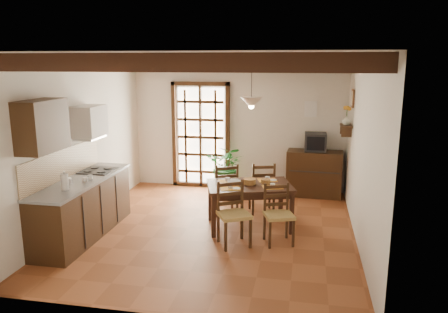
% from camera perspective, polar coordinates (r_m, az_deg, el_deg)
% --- Properties ---
extents(ground_plane, '(5.00, 5.00, 0.00)m').
position_cam_1_polar(ground_plane, '(7.24, -1.39, -9.56)').
color(ground_plane, brown).
extents(room_shell, '(4.52, 5.02, 2.81)m').
position_cam_1_polar(room_shell, '(6.78, -1.47, 4.83)').
color(room_shell, silver).
rests_on(room_shell, ground_plane).
extents(ceiling_beams, '(4.50, 4.34, 0.20)m').
position_cam_1_polar(ceiling_beams, '(6.72, -1.51, 12.24)').
color(ceiling_beams, black).
rests_on(ceiling_beams, room_shell).
extents(french_door, '(1.26, 0.11, 2.32)m').
position_cam_1_polar(french_door, '(9.41, -3.05, 3.00)').
color(french_door, white).
rests_on(french_door, ground_plane).
extents(kitchen_counter, '(0.64, 2.25, 1.38)m').
position_cam_1_polar(kitchen_counter, '(7.21, -17.92, -6.28)').
color(kitchen_counter, '#321E0F').
rests_on(kitchen_counter, ground_plane).
extents(upper_cabinet, '(0.35, 0.80, 0.70)m').
position_cam_1_polar(upper_cabinet, '(6.38, -22.68, 3.71)').
color(upper_cabinet, '#321E0F').
rests_on(upper_cabinet, room_shell).
extents(range_hood, '(0.38, 0.60, 0.54)m').
position_cam_1_polar(range_hood, '(7.45, -17.20, 4.33)').
color(range_hood, white).
rests_on(range_hood, room_shell).
extents(counter_items, '(0.50, 1.43, 0.25)m').
position_cam_1_polar(counter_items, '(7.15, -17.84, -2.37)').
color(counter_items, black).
rests_on(counter_items, kitchen_counter).
extents(dining_table, '(1.55, 1.22, 0.74)m').
position_cam_1_polar(dining_table, '(7.18, 3.33, -4.37)').
color(dining_table, black).
rests_on(dining_table, ground_plane).
extents(chair_near_left, '(0.59, 0.58, 0.96)m').
position_cam_1_polar(chair_near_left, '(6.59, 1.28, -9.02)').
color(chair_near_left, '#AF8F4B').
rests_on(chair_near_left, ground_plane).
extents(chair_near_right, '(0.52, 0.51, 0.90)m').
position_cam_1_polar(chair_near_right, '(6.71, 7.12, -8.89)').
color(chair_near_right, '#AF8F4B').
rests_on(chair_near_right, ground_plane).
extents(chair_far_left, '(0.57, 0.56, 0.94)m').
position_cam_1_polar(chair_far_left, '(7.89, 0.09, -5.40)').
color(chair_far_left, '#AF8F4B').
rests_on(chair_far_left, ground_plane).
extents(chair_far_right, '(0.54, 0.53, 0.95)m').
position_cam_1_polar(chair_far_right, '(7.98, 4.93, -5.23)').
color(chair_far_right, '#AF8F4B').
rests_on(chair_far_right, ground_plane).
extents(table_setting, '(0.99, 0.66, 0.09)m').
position_cam_1_polar(table_setting, '(7.15, 3.34, -3.56)').
color(table_setting, orange).
rests_on(table_setting, dining_table).
extents(table_bowl, '(0.27, 0.27, 0.05)m').
position_cam_1_polar(table_bowl, '(7.15, 1.37, -3.39)').
color(table_bowl, white).
rests_on(table_bowl, dining_table).
extents(sideboard, '(1.12, 0.55, 0.93)m').
position_cam_1_polar(sideboard, '(9.07, 11.67, -2.19)').
color(sideboard, '#321E0F').
rests_on(sideboard, ground_plane).
extents(crt_tv, '(0.43, 0.40, 0.36)m').
position_cam_1_polar(crt_tv, '(8.93, 11.86, 1.88)').
color(crt_tv, black).
rests_on(crt_tv, sideboard).
extents(fuse_box, '(0.25, 0.03, 0.32)m').
position_cam_1_polar(fuse_box, '(9.09, 11.26, 6.11)').
color(fuse_box, white).
rests_on(fuse_box, room_shell).
extents(plant_pot, '(0.35, 0.35, 0.21)m').
position_cam_1_polar(plant_pot, '(9.02, 0.41, -4.35)').
color(plant_pot, '#9B2A16').
rests_on(plant_pot, ground_plane).
extents(potted_plant, '(2.21, 1.96, 2.25)m').
position_cam_1_polar(potted_plant, '(8.90, 0.42, -1.51)').
color(potted_plant, '#144C19').
rests_on(potted_plant, ground_plane).
extents(wall_shelf, '(0.20, 0.42, 0.20)m').
position_cam_1_polar(wall_shelf, '(8.28, 15.65, 3.62)').
color(wall_shelf, '#321E0F').
rests_on(wall_shelf, room_shell).
extents(shelf_vase, '(0.15, 0.15, 0.15)m').
position_cam_1_polar(shelf_vase, '(8.26, 15.70, 4.57)').
color(shelf_vase, '#B2BFB2').
rests_on(shelf_vase, wall_shelf).
extents(shelf_flowers, '(0.14, 0.14, 0.36)m').
position_cam_1_polar(shelf_flowers, '(8.24, 15.79, 6.01)').
color(shelf_flowers, orange).
rests_on(shelf_flowers, shelf_vase).
extents(framed_picture, '(0.03, 0.32, 0.32)m').
position_cam_1_polar(framed_picture, '(8.23, 16.45, 7.31)').
color(framed_picture, brown).
rests_on(framed_picture, room_shell).
extents(pendant_lamp, '(0.36, 0.36, 0.84)m').
position_cam_1_polar(pendant_lamp, '(7.00, 3.59, 7.21)').
color(pendant_lamp, black).
rests_on(pendant_lamp, room_shell).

